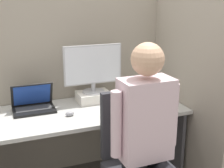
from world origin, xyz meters
TOP-DOWN VIEW (x-y plane):
  - cubicle_panel_back at (0.00, 0.70)m, footprint 2.12×0.05m
  - cubicle_panel_right at (0.84, 0.27)m, footprint 0.04×1.32m
  - desk at (0.00, 0.34)m, footprint 1.62×0.68m
  - paper_box at (0.12, 0.51)m, footprint 0.28×0.21m
  - monitor at (0.12, 0.51)m, footprint 0.51×0.19m
  - laptop at (-0.40, 0.48)m, footprint 0.33×0.23m
  - mouse at (-0.16, 0.25)m, footprint 0.07×0.04m
  - stapler at (0.74, 0.39)m, footprint 0.04×0.15m
  - carrot_toy at (0.10, 0.14)m, footprint 0.05×0.13m
  - office_chair at (0.21, -0.22)m, footprint 0.52×0.56m
  - person at (0.21, -0.37)m, footprint 0.48×0.42m
  - coffee_mug at (0.45, 0.52)m, footprint 0.07×0.07m

SIDE VIEW (x-z plane):
  - office_chair at x=0.21m, z-range 0.02..0.99m
  - desk at x=0.00m, z-range 0.19..0.90m
  - mouse at x=-0.16m, z-range 0.71..0.75m
  - carrot_toy at x=0.10m, z-range 0.71..0.75m
  - stapler at x=0.74m, z-range 0.71..0.76m
  - paper_box at x=0.12m, z-range 0.71..0.79m
  - coffee_mug at x=0.45m, z-range 0.71..0.80m
  - laptop at x=-0.40m, z-range 0.64..0.87m
  - person at x=0.21m, z-range 0.11..1.46m
  - cubicle_panel_right at x=0.84m, z-range 0.00..1.67m
  - cubicle_panel_back at x=0.00m, z-range 0.00..1.67m
  - monitor at x=0.12m, z-range 0.81..1.23m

